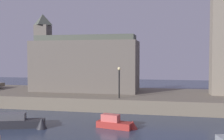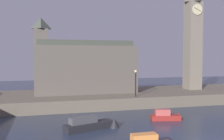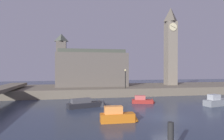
# 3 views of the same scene
# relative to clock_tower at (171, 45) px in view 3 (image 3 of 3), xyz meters

# --- Properties ---
(ground_plane) EXTENTS (120.00, 120.00, 0.00)m
(ground_plane) POSITION_rel_clock_tower_xyz_m (-11.13, -20.40, -10.32)
(ground_plane) COLOR #2D384C
(far_embankment) EXTENTS (70.00, 12.00, 1.50)m
(far_embankment) POSITION_rel_clock_tower_xyz_m (-11.13, -0.40, -9.57)
(far_embankment) COLOR #6B6051
(far_embankment) RESTS_ON ground
(clock_tower) EXTENTS (2.44, 2.48, 17.10)m
(clock_tower) POSITION_rel_clock_tower_xyz_m (0.00, 0.00, 0.00)
(clock_tower) COLOR slate
(clock_tower) RESTS_ON far_embankment
(parliament_hall) EXTENTS (14.45, 5.46, 10.69)m
(parliament_hall) POSITION_rel_clock_tower_xyz_m (-17.76, 0.54, -5.07)
(parliament_hall) COLOR #5B544C
(parliament_hall) RESTS_ON far_embankment
(streetlamp) EXTENTS (0.36, 0.36, 3.52)m
(streetlamp) POSITION_rel_clock_tower_xyz_m (-11.64, -5.23, -6.60)
(streetlamp) COLOR black
(streetlamp) RESTS_ON far_embankment
(mooring_post_left) EXTENTS (0.36, 0.36, 2.07)m
(mooring_post_left) POSITION_rel_clock_tower_xyz_m (-14.80, -28.86, -9.29)
(mooring_post_left) COLOR #242424
(mooring_post_left) RESTS_ON ground
(boat_cruiser_grey) EXTENTS (4.94, 2.35, 1.62)m
(boat_cruiser_grey) POSITION_rel_clock_tower_xyz_m (-0.67, -15.70, -9.78)
(boat_cruiser_grey) COLOR gray
(boat_cruiser_grey) RESTS_ON ground
(boat_patrol_orange) EXTENTS (3.80, 1.07, 1.58)m
(boat_patrol_orange) POSITION_rel_clock_tower_xyz_m (-16.27, -21.22, -9.73)
(boat_patrol_orange) COLOR orange
(boat_patrol_orange) RESTS_ON ground
(boat_dinghy_red) EXTENTS (3.76, 1.75, 1.26)m
(boat_dinghy_red) POSITION_rel_clock_tower_xyz_m (-10.54, -12.27, -9.91)
(boat_dinghy_red) COLOR maroon
(boat_dinghy_red) RESTS_ON ground
(boat_barge_dark) EXTENTS (5.61, 2.73, 1.47)m
(boat_barge_dark) POSITION_rel_clock_tower_xyz_m (-18.81, -13.74, -9.88)
(boat_barge_dark) COLOR #232328
(boat_barge_dark) RESTS_ON ground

